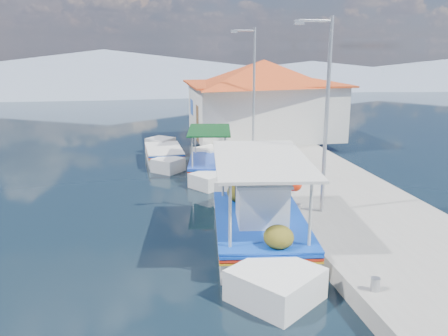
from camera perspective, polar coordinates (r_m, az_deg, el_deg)
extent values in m
plane|color=black|center=(12.78, -4.67, -11.65)|extent=(160.00, 160.00, 0.00)
cube|color=gray|center=(19.53, 10.81, -1.69)|extent=(5.00, 44.00, 0.50)
cylinder|color=#A5A8AD|center=(10.95, 17.89, -13.29)|extent=(0.20, 0.20, 0.30)
cylinder|color=#A5A8AD|center=(15.13, 8.94, -4.85)|extent=(0.20, 0.20, 0.30)
cylinder|color=#A5A8AD|center=(20.64, 3.41, 0.58)|extent=(0.20, 0.20, 0.30)
cylinder|color=#A5A8AD|center=(26.36, 0.24, 3.69)|extent=(0.20, 0.20, 0.30)
cube|color=white|center=(13.92, 4.32, -8.25)|extent=(3.12, 5.15, 1.06)
cube|color=white|center=(16.68, 0.00, -3.79)|extent=(2.48, 2.48, 1.17)
cube|color=white|center=(11.41, 10.64, -13.89)|extent=(2.41, 2.41, 1.01)
cube|color=#0D3FB2|center=(13.74, 4.36, -6.36)|extent=(3.22, 5.30, 0.07)
cube|color=red|center=(13.77, 4.36, -6.70)|extent=(3.22, 5.30, 0.06)
cube|color=gold|center=(13.80, 4.35, -7.01)|extent=(3.22, 5.30, 0.04)
cube|color=#0D3FB2|center=(13.71, 4.37, -6.05)|extent=(3.23, 5.26, 0.06)
cube|color=brown|center=(13.72, 4.37, -6.18)|extent=(2.91, 5.02, 0.06)
cube|color=white|center=(13.23, 4.99, -4.18)|extent=(1.54, 1.63, 1.23)
cube|color=silver|center=(13.04, 5.05, -1.53)|extent=(1.68, 1.76, 0.07)
cylinder|color=beige|center=(14.95, -2.11, -0.80)|extent=(0.08, 0.08, 1.79)
cylinder|color=beige|center=(15.61, 4.82, -0.17)|extent=(0.08, 0.08, 1.79)
cylinder|color=beige|center=(11.29, 3.92, -5.99)|extent=(0.08, 0.08, 1.79)
cylinder|color=beige|center=(12.15, 12.53, -4.81)|extent=(0.08, 0.08, 1.79)
cube|color=silver|center=(13.20, 4.52, 1.09)|extent=(3.24, 5.17, 0.08)
ellipsoid|color=#454512|center=(14.84, 0.42, -3.22)|extent=(0.85, 0.93, 0.64)
ellipsoid|color=#454512|center=(15.61, 2.46, -2.51)|extent=(0.72, 0.79, 0.54)
ellipsoid|color=#454512|center=(12.03, 9.18, -7.95)|extent=(0.76, 0.84, 0.57)
sphere|color=red|center=(14.48, 7.46, -1.65)|extent=(0.45, 0.45, 0.45)
cube|color=white|center=(21.32, -1.76, -0.21)|extent=(2.29, 3.51, 0.83)
cube|color=white|center=(23.32, -3.52, 1.32)|extent=(1.75, 1.75, 0.92)
cube|color=white|center=(19.41, 0.29, -1.71)|extent=(1.71, 1.71, 0.79)
cube|color=#0D3FB2|center=(21.23, -1.76, 0.79)|extent=(2.36, 3.61, 0.05)
cube|color=red|center=(21.25, -1.76, 0.61)|extent=(2.36, 3.61, 0.04)
cube|color=gold|center=(21.26, -1.76, 0.45)|extent=(2.36, 3.61, 0.03)
cube|color=#1A39A0|center=(21.21, -1.77, 0.95)|extent=(2.37, 3.59, 0.04)
cube|color=brown|center=(21.22, -1.77, 0.89)|extent=(2.14, 3.42, 0.04)
cylinder|color=beige|center=(22.14, -4.65, 3.27)|extent=(0.06, 0.06, 1.40)
cylinder|color=beige|center=(22.56, -1.23, 3.53)|extent=(0.06, 0.06, 1.40)
cylinder|color=beige|center=(19.58, -2.41, 1.82)|extent=(0.06, 0.06, 1.40)
cylinder|color=beige|center=(20.05, 1.39, 2.13)|extent=(0.06, 0.06, 1.40)
cube|color=#0B3716|center=(20.93, -1.80, 4.61)|extent=(2.38, 3.52, 0.06)
cube|color=white|center=(23.84, -7.28, 1.30)|extent=(1.74, 3.19, 0.88)
cube|color=white|center=(25.88, -7.47, 2.60)|extent=(1.69, 1.69, 0.97)
cube|color=white|center=(21.86, -7.07, 0.09)|extent=(1.65, 1.65, 0.83)
cube|color=#0D3FB2|center=(23.75, -7.31, 2.25)|extent=(1.79, 3.29, 0.06)
cube|color=red|center=(23.77, -7.31, 2.08)|extent=(1.79, 3.29, 0.05)
cube|color=gold|center=(23.78, -7.30, 1.93)|extent=(1.79, 3.29, 0.04)
cube|color=white|center=(23.74, -7.32, 2.41)|extent=(1.81, 3.26, 0.05)
cube|color=brown|center=(23.75, -7.32, 2.34)|extent=(1.61, 3.13, 0.05)
cube|color=silver|center=(27.65, 4.77, 6.98)|extent=(8.00, 6.00, 3.00)
cube|color=#C0471A|center=(27.48, 4.84, 10.19)|extent=(8.64, 6.48, 0.10)
pyramid|color=#C0471A|center=(27.44, 4.87, 11.54)|extent=(10.49, 10.49, 1.40)
cube|color=brown|center=(25.96, -3.20, 5.40)|extent=(0.06, 1.00, 2.00)
cube|color=#0D3FB2|center=(28.33, -3.89, 7.39)|extent=(0.06, 1.20, 0.90)
cylinder|color=#A5A8AD|center=(14.73, 12.33, 5.91)|extent=(0.12, 0.12, 6.00)
cylinder|color=#A5A8AD|center=(14.41, 11.05, 17.16)|extent=(1.00, 0.08, 0.08)
cube|color=#A5A8AD|center=(14.23, 9.08, 17.08)|extent=(0.30, 0.14, 0.14)
cylinder|color=#A5A8AD|center=(23.23, 3.64, 9.28)|extent=(0.12, 0.12, 6.00)
cylinder|color=#A5A8AD|center=(23.02, 2.50, 16.35)|extent=(1.00, 0.08, 0.08)
cube|color=#A5A8AD|center=(22.91, 1.23, 16.25)|extent=(0.30, 0.14, 0.14)
cone|color=slate|center=(67.59, -14.28, 11.46)|extent=(96.00, 96.00, 5.50)
cone|color=slate|center=(72.41, 10.65, 11.16)|extent=(76.80, 76.80, 3.80)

